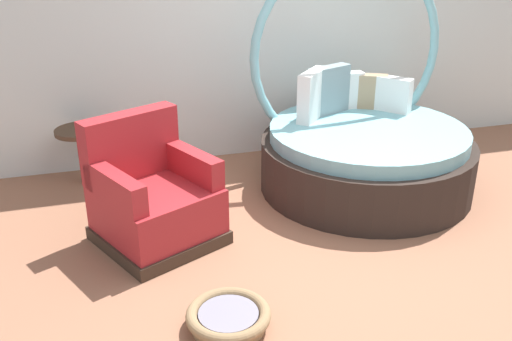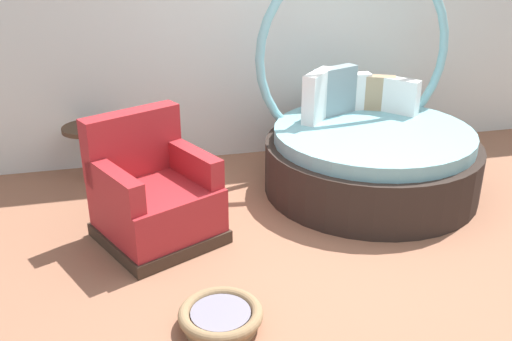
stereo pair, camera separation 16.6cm
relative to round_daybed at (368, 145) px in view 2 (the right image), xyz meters
The scene contains 6 objects.
ground_plane 1.39m from the round_daybed, 123.17° to the right, with size 8.00×8.00×0.02m, color #936047.
back_wall 1.59m from the round_daybed, 123.65° to the left, with size 8.00×0.12×2.61m, color silver.
round_daybed is the anchor object (origin of this frame).
red_armchair 1.99m from the round_daybed, 166.36° to the right, with size 1.06×1.06×0.94m.
pet_basket 2.35m from the round_daybed, 134.83° to the right, with size 0.51×0.51×0.13m.
side_table 2.54m from the round_daybed, 163.11° to the left, with size 0.44×0.44×0.52m.
Camera 2 is at (-1.37, -3.31, 2.26)m, focal length 40.58 mm.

